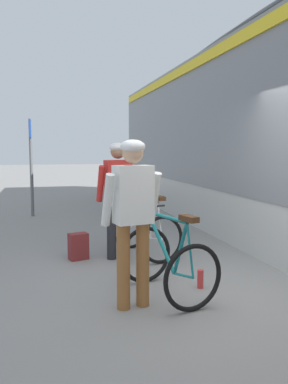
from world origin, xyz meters
The scene contains 8 objects.
ground_plane centered at (0.00, 0.00, 0.00)m, with size 80.00×80.00×0.00m, color gray.
cyclist_near_in_red centered at (-0.75, 1.78, 1.05)m, with size 0.64×0.37×1.76m.
cyclist_far_in_white centered at (-0.94, -0.13, 1.05)m, with size 0.65×0.38×1.76m.
bicycle_near_white centered at (-0.31, 1.83, 0.40)m, with size 0.94×1.21×0.99m.
bicycle_far_teal centered at (-0.49, 0.09, 0.40)m, with size 0.95×1.21×0.99m.
backpack_on_platform centered at (-1.35, 1.86, 0.20)m, with size 0.28×0.18×0.40m, color maroon.
water_bottle_near_the_bikes centered at (-0.03, 0.24, 0.11)m, with size 0.07×0.07×0.22m, color red.
platform_sign_post centered at (-2.12, 6.15, 1.62)m, with size 0.08×0.70×2.40m.
Camera 1 is at (-1.82, -4.14, 1.67)m, focal length 37.53 mm.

